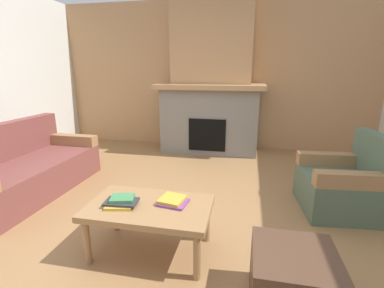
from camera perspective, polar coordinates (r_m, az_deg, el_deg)
name	(u,v)px	position (r m, az deg, el deg)	size (l,w,h in m)	color
ground	(173,224)	(2.86, -3.94, -16.20)	(9.00, 9.00, 0.00)	olive
wall_back_wood_panel	(214,76)	(5.38, 4.53, 13.86)	(6.00, 0.12, 2.70)	tan
fireplace	(211,87)	(5.02, 3.93, 11.62)	(1.90, 0.82, 2.70)	gray
couch	(24,171)	(3.96, -31.44, -4.76)	(0.88, 1.82, 0.85)	brown
armchair	(345,185)	(3.39, 29.11, -7.43)	(0.83, 0.83, 0.85)	#4C604C
coffee_table	(150,211)	(2.34, -8.78, -13.55)	(1.00, 0.60, 0.43)	#997047
ottoman	(293,281)	(2.05, 20.18, -25.06)	(0.52, 0.52, 0.40)	#4C3323
book_stack_near_edge	(121,202)	(2.34, -14.50, -11.53)	(0.27, 0.23, 0.07)	gold
book_stack_center	(173,201)	(2.31, -4.05, -11.68)	(0.25, 0.24, 0.04)	#7A3D84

